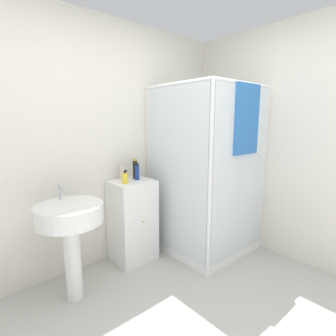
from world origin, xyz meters
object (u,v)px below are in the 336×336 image
object	(u,v)px
sink	(70,224)
shampoo_bottle_tall_black	(135,169)
shampoo_bottle_blue	(137,172)
soap_dispenser	(125,178)
lotion_bottle_white	(122,172)

from	to	relation	value
sink	shampoo_bottle_tall_black	size ratio (longest dim) A/B	4.44
shampoo_bottle_tall_black	shampoo_bottle_blue	bearing A→B (deg)	-109.54
sink	shampoo_bottle_tall_black	world-z (taller)	shampoo_bottle_tall_black
soap_dispenser	shampoo_bottle_blue	size ratio (longest dim) A/B	0.77
shampoo_bottle_tall_black	sink	bearing A→B (deg)	-161.24
shampoo_bottle_tall_black	lotion_bottle_white	xyz separation A→B (m)	(-0.14, 0.04, -0.03)
sink	shampoo_bottle_blue	world-z (taller)	shampoo_bottle_blue
soap_dispenser	lotion_bottle_white	world-z (taller)	lotion_bottle_white
shampoo_bottle_blue	lotion_bottle_white	xyz separation A→B (m)	(-0.11, 0.11, -0.01)
sink	soap_dispenser	distance (m)	0.70
soap_dispenser	shampoo_bottle_tall_black	distance (m)	0.24
soap_dispenser	lotion_bottle_white	size ratio (longest dim) A/B	0.75
soap_dispenser	lotion_bottle_white	distance (m)	0.17
sink	lotion_bottle_white	distance (m)	0.82
shampoo_bottle_tall_black	soap_dispenser	bearing A→B (deg)	-149.36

